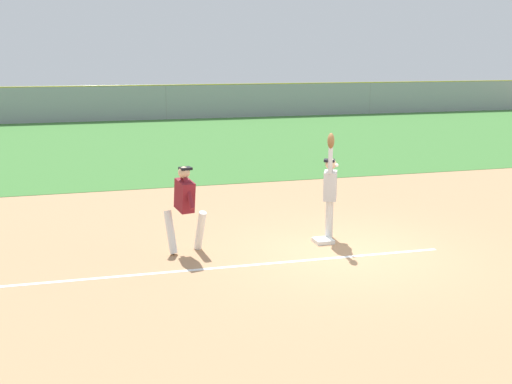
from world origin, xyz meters
name	(u,v)px	position (x,y,z in m)	size (l,w,h in m)	color
ground_plane	(346,251)	(0.00, 0.00, 0.00)	(80.68, 80.68, 0.00)	tan
outfield_grass	(196,141)	(0.00, 16.65, 0.01)	(53.53, 19.48, 0.01)	#3D7533
chalk_foul_line	(132,275)	(-4.21, -0.24, 0.00)	(12.00, 0.10, 0.01)	white
first_base	(323,241)	(-0.21, 0.66, 0.04)	(0.38, 0.38, 0.08)	white
fielder	(330,187)	(0.00, 0.89, 1.12)	(0.49, 0.85, 2.28)	silver
runner	(185,203)	(-3.06, 0.82, 1.00)	(0.83, 0.84, 1.72)	white
baseball	(337,165)	(0.05, 0.69, 1.62)	(0.07, 0.07, 0.07)	white
outfield_fence	(166,102)	(0.00, 26.39, 1.04)	(53.61, 0.08, 2.08)	#93999E
parked_car_blue	(1,107)	(-9.68, 30.11, 0.67)	(4.45, 2.21, 1.25)	#23389E
parked_car_tan	(89,105)	(-4.45, 30.30, 0.67)	(4.46, 2.23, 1.25)	tan
parked_car_red	(169,103)	(0.66, 30.29, 0.67)	(4.57, 2.47, 1.25)	#B21E1E
parked_car_white	(238,101)	(5.49, 30.71, 0.67)	(4.55, 2.42, 1.25)	white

